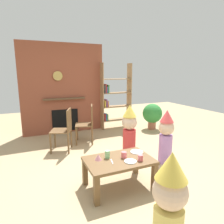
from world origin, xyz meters
TOP-DOWN VIEW (x-y plane):
  - ground_plane at (0.00, 0.00)m, footprint 12.00×12.00m
  - brick_fireplace_feature at (-0.34, 2.60)m, footprint 2.20×0.28m
  - bookshelf at (1.07, 2.40)m, footprint 0.90×0.28m
  - coffee_table at (-0.12, -0.48)m, footprint 0.96×0.61m
  - paper_cup_near_left at (-0.04, -0.46)m, footprint 0.08×0.08m
  - paper_cup_near_right at (-0.26, -0.37)m, footprint 0.07×0.07m
  - paper_cup_center at (0.13, -0.64)m, footprint 0.07×0.07m
  - paper_plate_front at (0.24, -0.37)m, footprint 0.20×0.20m
  - paper_plate_rear at (-0.01, -0.62)m, footprint 0.17×0.17m
  - birthday_cake_slice at (-0.40, -0.39)m, footprint 0.10×0.10m
  - table_fork at (-0.25, -0.51)m, footprint 0.05×0.15m
  - child_with_cone_hat at (-0.26, -1.73)m, footprint 0.29×0.29m
  - child_in_pink at (1.00, -0.11)m, footprint 0.27×0.27m
  - child_by_the_chairs at (0.51, 0.39)m, footprint 0.29×0.29m
  - dining_chair_left at (-0.57, 1.20)m, footprint 0.52×0.52m
  - dining_chair_middle at (0.01, 1.49)m, footprint 0.50×0.50m
  - potted_plant_tall at (2.06, 1.85)m, footprint 0.56×0.56m

SIDE VIEW (x-z plane):
  - ground_plane at x=0.00m, z-range 0.00..0.00m
  - coffee_table at x=-0.12m, z-range 0.14..0.57m
  - table_fork at x=-0.25m, z-range 0.43..0.43m
  - paper_plate_front at x=0.24m, z-range 0.43..0.44m
  - paper_plate_rear at x=-0.01m, z-range 0.43..0.44m
  - potted_plant_tall at x=2.06m, z-range 0.07..0.82m
  - birthday_cake_slice at x=-0.40m, z-range 0.43..0.51m
  - paper_cup_center at x=0.13m, z-range 0.43..0.51m
  - paper_cup_near_left at x=-0.04m, z-range 0.43..0.52m
  - paper_cup_near_right at x=-0.26m, z-range 0.43..0.54m
  - dining_chair_left at x=-0.57m, z-range 0.06..0.96m
  - dining_chair_middle at x=0.01m, z-range 0.06..0.96m
  - child_in_pink at x=1.00m, z-range 0.03..1.02m
  - child_by_the_chairs at x=0.51m, z-range 0.03..1.07m
  - child_with_cone_hat at x=-0.26m, z-range 0.03..1.08m
  - bookshelf at x=1.07m, z-range -0.07..1.83m
  - brick_fireplace_feature at x=-0.34m, z-range -0.01..2.39m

